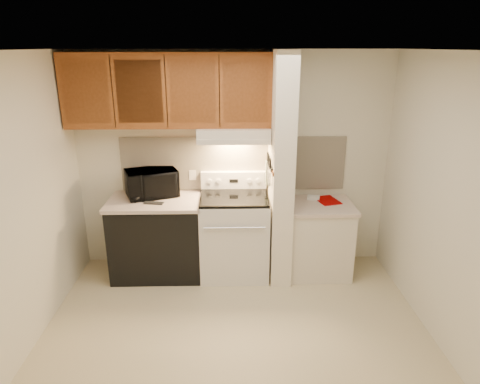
{
  "coord_description": "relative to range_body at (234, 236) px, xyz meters",
  "views": [
    {
      "loc": [
        -0.05,
        -3.32,
        2.53
      ],
      "look_at": [
        0.06,
        0.75,
        1.14
      ],
      "focal_mm": 32.0,
      "sensor_mm": 36.0,
      "label": 1
    }
  ],
  "objects": [
    {
      "name": "white_box",
      "position": [
        0.92,
        0.15,
        0.41
      ],
      "size": [
        0.16,
        0.12,
        0.04
      ],
      "primitive_type": "cube",
      "rotation": [
        0.0,
        0.0,
        -0.24
      ],
      "color": "white",
      "rests_on": "right_countertop"
    },
    {
      "name": "range_knob_right_inner",
      "position": [
        0.18,
        0.24,
        0.59
      ],
      "size": [
        0.05,
        0.02,
        0.05
      ],
      "primitive_type": "cylinder",
      "rotation": [
        1.57,
        0.0,
        0.0
      ],
      "color": "silver",
      "rests_on": "range_backguard"
    },
    {
      "name": "dishwasher_front",
      "position": [
        -0.88,
        0.01,
        -0.03
      ],
      "size": [
        1.0,
        0.63,
        0.87
      ],
      "primitive_type": "cube",
      "color": "black",
      "rests_on": "floor"
    },
    {
      "name": "wall_left",
      "position": [
        -1.8,
        -1.16,
        0.79
      ],
      "size": [
        0.02,
        3.0,
        2.5
      ],
      "primitive_type": "cube",
      "color": "beige",
      "rests_on": "floor"
    },
    {
      "name": "range_knob_right_outer",
      "position": [
        0.28,
        0.24,
        0.59
      ],
      "size": [
        0.05,
        0.02,
        0.05
      ],
      "primitive_type": "cylinder",
      "rotation": [
        1.57,
        0.0,
        0.0
      ],
      "color": "silver",
      "rests_on": "range_backguard"
    },
    {
      "name": "pillar_trim",
      "position": [
        0.39,
        -0.01,
        0.84
      ],
      "size": [
        0.01,
        0.7,
        0.04
      ],
      "primitive_type": "cube",
      "color": "brown",
      "rests_on": "partition_pillar"
    },
    {
      "name": "cab_gap_a",
      "position": [
        -1.23,
        0.01,
        1.62
      ],
      "size": [
        0.01,
        0.01,
        0.73
      ],
      "primitive_type": "cube",
      "color": "black",
      "rests_on": "upper_cabinets"
    },
    {
      "name": "knife_handle_a",
      "position": [
        0.38,
        -0.2,
        0.91
      ],
      "size": [
        0.02,
        0.02,
        0.1
      ],
      "primitive_type": "cylinder",
      "color": "black",
      "rests_on": "knife_strip"
    },
    {
      "name": "cab_gap_c",
      "position": [
        -0.14,
        0.01,
        1.62
      ],
      "size": [
        0.01,
        0.01,
        0.73
      ],
      "primitive_type": "cube",
      "color": "black",
      "rests_on": "upper_cabinets"
    },
    {
      "name": "knife_blade_c",
      "position": [
        0.38,
        -0.05,
        0.74
      ],
      "size": [
        0.01,
        0.04,
        0.2
      ],
      "primitive_type": "cube",
      "color": "silver",
      "rests_on": "knife_strip"
    },
    {
      "name": "right_cab_base",
      "position": [
        0.97,
        -0.01,
        -0.06
      ],
      "size": [
        0.7,
        0.6,
        0.81
      ],
      "primitive_type": "cube",
      "color": "beige",
      "rests_on": "floor"
    },
    {
      "name": "left_countertop",
      "position": [
        -0.88,
        0.01,
        0.43
      ],
      "size": [
        1.04,
        0.67,
        0.04
      ],
      "primitive_type": "cube",
      "color": "beige",
      "rests_on": "dishwasher_front"
    },
    {
      "name": "wall_right",
      "position": [
        1.8,
        -1.16,
        0.79
      ],
      "size": [
        0.02,
        3.0,
        2.5
      ],
      "primitive_type": "cube",
      "color": "beige",
      "rests_on": "floor"
    },
    {
      "name": "range_body",
      "position": [
        0.0,
        0.0,
        0.0
      ],
      "size": [
        0.76,
        0.65,
        0.92
      ],
      "primitive_type": "cube",
      "color": "silver",
      "rests_on": "floor"
    },
    {
      "name": "knife_blade_a",
      "position": [
        0.38,
        -0.21,
        0.76
      ],
      "size": [
        0.01,
        0.03,
        0.16
      ],
      "primitive_type": "cube",
      "color": "silver",
      "rests_on": "knife_strip"
    },
    {
      "name": "range_knob_left_outer",
      "position": [
        -0.28,
        0.24,
        0.59
      ],
      "size": [
        0.05,
        0.02,
        0.05
      ],
      "primitive_type": "cylinder",
      "rotation": [
        1.57,
        0.0,
        0.0
      ],
      "color": "silver",
      "rests_on": "range_backguard"
    },
    {
      "name": "knife_handle_b",
      "position": [
        0.38,
        -0.15,
        0.91
      ],
      "size": [
        0.02,
        0.02,
        0.1
      ],
      "primitive_type": "cylinder",
      "color": "black",
      "rests_on": "knife_strip"
    },
    {
      "name": "upper_cabinets",
      "position": [
        -0.69,
        0.17,
        1.62
      ],
      "size": [
        2.18,
        0.33,
        0.77
      ],
      "primitive_type": "cube",
      "color": "brown",
      "rests_on": "wall_back"
    },
    {
      "name": "cab_door_c",
      "position": [
        -0.42,
        0.01,
        1.62
      ],
      "size": [
        0.46,
        0.01,
        0.63
      ],
      "primitive_type": "cube",
      "color": "brown",
      "rests_on": "upper_cabinets"
    },
    {
      "name": "knife_handle_c",
      "position": [
        0.38,
        -0.04,
        0.91
      ],
      "size": [
        0.02,
        0.02,
        0.1
      ],
      "primitive_type": "cylinder",
      "color": "black",
      "rests_on": "knife_strip"
    },
    {
      "name": "hood_lip",
      "position": [
        0.0,
        -0.08,
        1.12
      ],
      "size": [
        0.78,
        0.04,
        0.06
      ],
      "primitive_type": "cube",
      "color": "beige",
      "rests_on": "range_hood"
    },
    {
      "name": "range_display",
      "position": [
        0.0,
        0.24,
        0.59
      ],
      "size": [
        0.1,
        0.01,
        0.04
      ],
      "primitive_type": "cube",
      "color": "black",
      "rests_on": "range_backguard"
    },
    {
      "name": "wall_back",
      "position": [
        0.0,
        0.34,
        0.79
      ],
      "size": [
        3.6,
        2.5,
        0.02
      ],
      "primitive_type": "cube",
      "rotation": [
        1.57,
        0.0,
        0.0
      ],
      "color": "beige",
      "rests_on": "floor"
    },
    {
      "name": "partition_pillar",
      "position": [
        0.51,
        -0.01,
        0.79
      ],
      "size": [
        0.22,
        0.7,
        2.5
      ],
      "primitive_type": "cube",
      "color": "#F3E7CE",
      "rests_on": "floor"
    },
    {
      "name": "knife_blade_d",
      "position": [
        0.38,
        0.01,
        0.76
      ],
      "size": [
        0.01,
        0.04,
        0.16
      ],
      "primitive_type": "cube",
      "color": "silver",
      "rests_on": "knife_strip"
    },
    {
      "name": "knife_blade_b",
      "position": [
        0.38,
        -0.14,
        0.75
      ],
      "size": [
        0.01,
        0.04,
        0.18
      ],
      "primitive_type": "cube",
      "color": "silver",
      "rests_on": "knife_strip"
    },
    {
      "name": "teal_jar",
      "position": [
        -0.91,
        0.15,
        0.5
      ],
      "size": [
        0.1,
        0.1,
        0.11
      ],
      "primitive_type": "cylinder",
      "rotation": [
        0.0,
        0.0,
        -0.05
      ],
      "color": "#29695B",
      "rests_on": "left_countertop"
    },
    {
      "name": "backsplash",
      "position": [
        0.0,
        0.33,
        0.78
      ],
      "size": [
        2.6,
        0.02,
        0.63
      ],
      "primitive_type": "cube",
      "color": "#F2E1C2",
      "rests_on": "wall_back"
    },
    {
      "name": "oven_handle",
      "position": [
        0.0,
        -0.35,
        0.26
      ],
      "size": [
        0.65,
        0.02,
        0.02
      ],
      "primitive_type": "cylinder",
      "rotation": [
        0.0,
        1.57,
        0.0
      ],
      "color": "silver",
      "rests_on": "range_body"
    },
    {
      "name": "range_knob_left_inner",
      "position": [
        -0.18,
        0.24,
        0.59
      ],
      "size": [
        0.05,
        0.02,
        0.05
      ],
      "primitive_type": "cylinder",
      "rotation": [
        1.57,
        0.0,
        0.0
      ],
      "color": "silver",
      "rests_on": "range_backguard"
    },
    {
      "name": "knife_handle_e",
      "position": [
        0.38,
        0.11,
        0.91
      ],
      "size": [
        0.02,
        0.02,
        0.1
      ],
      "primitive_type": "cylinder",
      "color": "black",
      "rests_on": "knife_strip"
    },
    {
      "name": "knife_blade_e",
      "position": [
        0.38,
        0.11,
        0.75
      ],
      "size": [
        0.01,
        0.04,
        0.18
      ],
      "primitive_type": "cube",
      "color": "silver",
      "rests_on": "knife_strip"
    },
    {
      "name": "right_countertop",
      "position": [
        0.97,
        -0.01,
        0.37
      ],
      "size": [
        0.74,
        0.64,
        0.04
      ],
      "primitive_type": "cube",
      "color": "beige",
      "rests_on": "right_cab_base"
    },
    {
      "name": "cab_door_b",
      "position": [
        -0.96,
        0.01,
        1.62
      ],
      "size": [
        0.46,
        0.01,
        0.63
      ],
      "primitive_type": "cube",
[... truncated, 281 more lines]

